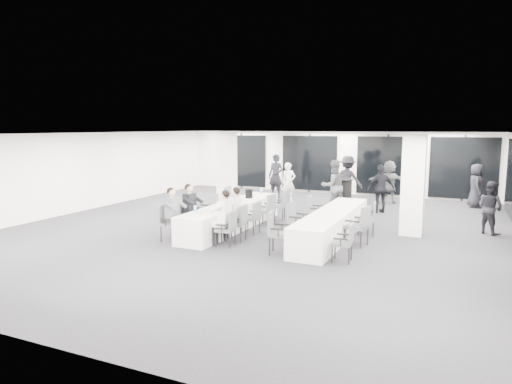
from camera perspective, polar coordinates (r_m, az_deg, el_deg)
room at (r=14.16m, az=5.62°, el=1.55°), size 14.04×16.04×2.84m
column_left at (r=17.52m, az=-3.68°, el=2.88°), size 0.60×0.60×2.80m
column_right at (r=13.38m, az=19.05°, el=0.82°), size 0.60×0.60×2.80m
banquet_table_main at (r=13.58m, az=-2.95°, el=-3.03°), size 0.90×5.00×0.75m
banquet_table_side at (r=12.50m, az=9.49°, el=-4.10°), size 0.90×5.00×0.75m
cocktail_table at (r=16.95m, az=10.67°, el=-0.26°), size 0.81×0.81×1.12m
chair_main_left_near at (r=12.26m, az=-10.78°, el=-3.53°), size 0.53×0.58×0.97m
chair_main_left_second at (r=12.93m, az=-8.68°, el=-3.03°), size 0.55×0.58×0.91m
chair_main_left_mid at (r=13.55m, az=-7.01°, el=-2.15°), size 0.60×0.64×1.04m
chair_main_left_fourth at (r=14.47m, az=-4.78°, el=-1.82°), size 0.47×0.52×0.89m
chair_main_left_far at (r=15.33m, az=-3.02°, el=-0.96°), size 0.57×0.61×1.02m
chair_main_right_near at (r=11.56m, az=-3.50°, el=-4.32°), size 0.49×0.54×0.90m
chair_main_right_second at (r=12.07m, az=-2.16°, el=-3.57°), size 0.54×0.59×0.97m
chair_main_right_mid at (r=12.89m, az=-0.38°, el=-2.97°), size 0.48×0.53×0.91m
chair_main_right_fourth at (r=13.82m, az=1.45°, el=-2.02°), size 0.57×0.61×0.99m
chair_main_right_far at (r=14.79m, az=3.01°, el=-1.46°), size 0.56×0.59×0.94m
chair_side_left_near at (r=10.88m, az=2.57°, el=-4.76°), size 0.59×0.63×1.01m
chair_side_left_mid at (r=12.21m, az=5.07°, el=-3.31°), size 0.53×0.59×1.02m
chair_side_left_far at (r=13.75m, az=7.32°, el=-2.18°), size 0.55×0.59×0.97m
chair_side_right_near at (r=10.41m, az=11.14°, el=-5.91°), size 0.47×0.52×0.88m
chair_side_right_mid at (r=11.84m, az=12.87°, el=-3.84°), size 0.62×0.65×1.03m
chair_side_right_far at (r=13.15m, az=13.99°, el=-2.95°), size 0.54×0.57×0.93m
seated_guest_a at (r=12.11m, az=-10.19°, el=-2.40°), size 0.50×0.38×1.44m
seated_guest_b at (r=12.81m, az=-8.06°, el=-1.78°), size 0.50×0.38×1.44m
seated_guest_c at (r=11.56m, az=-4.24°, el=-2.79°), size 0.50×0.38×1.44m
seated_guest_d at (r=12.08m, az=-2.89°, el=-2.30°), size 0.50×0.38×1.44m
standing_guest_a at (r=18.40m, az=4.10°, el=1.55°), size 0.84×0.84×1.79m
standing_guest_b at (r=16.37m, az=9.67°, el=1.17°), size 1.18×1.11×2.10m
standing_guest_c at (r=18.48m, az=11.38°, el=1.95°), size 1.47×0.92×2.12m
standing_guest_d at (r=16.57m, az=15.34°, el=0.80°), size 1.30×1.18×1.94m
standing_guest_e at (r=18.91m, az=25.81°, el=1.04°), size 0.64×0.95×1.86m
standing_guest_f at (r=18.71m, az=16.31°, el=1.56°), size 1.88×1.08×1.93m
standing_guest_g at (r=19.43m, az=2.49°, el=2.38°), size 0.85×0.72×2.11m
standing_guest_h at (r=14.42m, az=27.25°, el=-1.34°), size 0.95×0.92×1.71m
ice_bucket_near at (r=12.73m, az=-4.34°, el=-1.56°), size 0.20×0.20×0.22m
ice_bucket_far at (r=14.52m, az=-0.89°, el=-0.23°), size 0.24×0.24×0.28m
water_bottle_a at (r=12.11m, az=-7.63°, el=-2.17°), size 0.06×0.06×0.20m
water_bottle_b at (r=13.70m, az=-1.92°, el=-0.83°), size 0.07×0.07×0.24m
water_bottle_c at (r=15.20m, az=0.67°, el=0.07°), size 0.08×0.08×0.24m
plate_a at (r=12.12m, az=-6.81°, el=-2.57°), size 0.18×0.18×0.03m
plate_b at (r=11.83m, az=-6.94°, el=-2.83°), size 0.19×0.19×0.03m
plate_c at (r=13.04m, az=-3.93°, el=-1.77°), size 0.22×0.22×0.03m
wine_glass at (r=11.59m, az=-6.91°, el=-2.28°), size 0.09×0.09×0.22m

